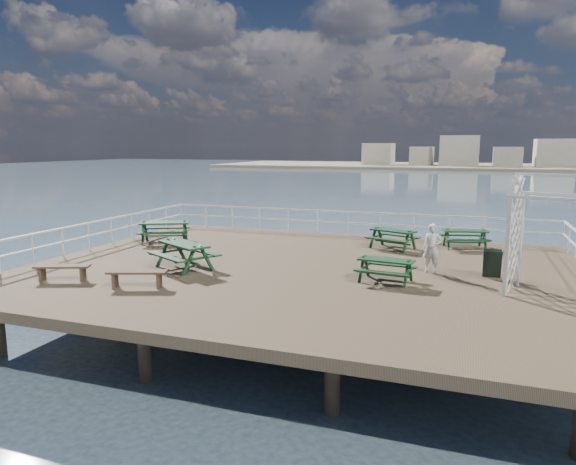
% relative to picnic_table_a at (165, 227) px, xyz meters
% --- Properties ---
extents(ground, '(18.00, 14.00, 0.30)m').
position_rel_picnic_table_a_xyz_m(ground, '(6.93, -2.40, -0.78)').
color(ground, brown).
rests_on(ground, ground).
extents(sea_backdrop, '(300.00, 300.00, 9.20)m').
position_rel_picnic_table_a_xyz_m(sea_backdrop, '(19.46, 131.67, -1.14)').
color(sea_backdrop, '#3A4E62').
rests_on(sea_backdrop, ground).
extents(railing, '(17.77, 13.76, 1.10)m').
position_rel_picnic_table_a_xyz_m(railing, '(6.85, 0.17, 0.24)').
color(railing, silver).
rests_on(railing, ground).
extents(picnic_table_a, '(2.53, 2.35, 0.99)m').
position_rel_picnic_table_a_xyz_m(picnic_table_a, '(0.00, 0.00, 0.00)').
color(picnic_table_a, black).
rests_on(picnic_table_a, ground).
extents(picnic_table_b, '(2.14, 1.94, 0.85)m').
position_rel_picnic_table_a_xyz_m(picnic_table_b, '(9.33, 1.85, -0.09)').
color(picnic_table_b, black).
rests_on(picnic_table_b, ground).
extents(picnic_table_c, '(2.00, 1.77, 0.83)m').
position_rel_picnic_table_a_xyz_m(picnic_table_c, '(12.03, 2.88, -0.10)').
color(picnic_table_c, black).
rests_on(picnic_table_c, ground).
extents(picnic_table_d, '(2.56, 2.40, 0.99)m').
position_rel_picnic_table_a_xyz_m(picnic_table_d, '(3.29, -3.93, -0.00)').
color(picnic_table_d, black).
rests_on(picnic_table_d, ground).
extents(picnic_table_e, '(1.77, 1.49, 0.79)m').
position_rel_picnic_table_a_xyz_m(picnic_table_e, '(9.87, -3.37, -0.12)').
color(picnic_table_e, black).
rests_on(picnic_table_e, ground).
extents(flat_bench_near, '(1.74, 0.95, 0.49)m').
position_rel_picnic_table_a_xyz_m(flat_bench_near, '(3.20, -6.39, -0.27)').
color(flat_bench_near, brown).
rests_on(flat_bench_near, ground).
extents(flat_bench_far, '(1.66, 0.95, 0.47)m').
position_rel_picnic_table_a_xyz_m(flat_bench_far, '(0.59, -6.50, -0.28)').
color(flat_bench_far, brown).
rests_on(flat_bench_far, ground).
extents(trellis_arbor, '(2.98, 2.18, 3.33)m').
position_rel_picnic_table_a_xyz_m(trellis_arbor, '(14.53, -3.48, 0.85)').
color(trellis_arbor, silver).
rests_on(trellis_arbor, ground).
extents(sandwich_board, '(0.54, 0.40, 0.88)m').
position_rel_picnic_table_a_xyz_m(sandwich_board, '(12.90, -1.72, -0.20)').
color(sandwich_board, black).
rests_on(sandwich_board, ground).
extents(person, '(0.61, 0.43, 1.59)m').
position_rel_picnic_table_a_xyz_m(person, '(11.08, -1.72, 0.16)').
color(person, silver).
rests_on(person, ground).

